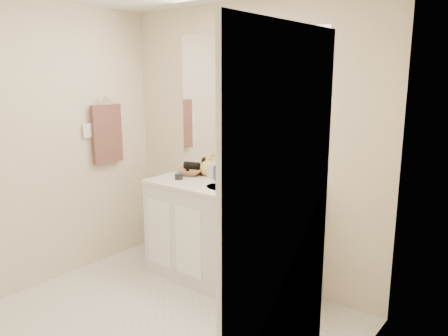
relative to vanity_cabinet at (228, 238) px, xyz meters
name	(u,v)px	position (x,y,z in m)	size (l,w,h in m)	color
wall_back	(247,145)	(0.00, 0.28, 0.77)	(2.60, 0.02, 2.40)	beige
wall_left	(26,149)	(-1.30, -1.02, 0.77)	(0.02, 2.60, 2.40)	beige
wall_right	(316,207)	(1.30, -1.02, 0.77)	(0.02, 2.60, 2.40)	beige
vanity_cabinet	(228,238)	(0.00, 0.00, 0.00)	(1.50, 0.55, 0.85)	silver
countertop	(228,189)	(0.00, 0.00, 0.44)	(1.52, 0.57, 0.03)	silver
backsplash	(246,177)	(0.00, 0.26, 0.50)	(1.52, 0.03, 0.08)	white
sink_basin	(226,189)	(0.00, -0.02, 0.44)	(0.37, 0.37, 0.02)	beige
faucet	(239,177)	(0.00, 0.16, 0.51)	(0.02, 0.02, 0.11)	silver
mirror	(247,103)	(0.00, 0.27, 1.14)	(1.48, 0.01, 1.20)	white
blue_mug	(220,173)	(-0.19, 0.14, 0.52)	(0.09, 0.09, 0.13)	#1A179E
tan_cup	(245,181)	(0.12, 0.08, 0.51)	(0.08, 0.08, 0.11)	tan
toothbrush	(246,170)	(0.13, 0.08, 0.60)	(0.01, 0.01, 0.21)	#F74196
mouthwash_bottle	(264,181)	(0.31, 0.08, 0.54)	(0.07, 0.07, 0.16)	#0E81AA
clear_pump_bottle	(288,184)	(0.51, 0.11, 0.54)	(0.06, 0.06, 0.17)	silver
soap_dish	(263,197)	(0.41, -0.10, 0.46)	(0.11, 0.09, 0.01)	white
green_soap	(263,195)	(0.41, -0.10, 0.48)	(0.06, 0.05, 0.02)	#9DCD32
orange_comb	(235,195)	(0.20, -0.16, 0.46)	(0.11, 0.02, 0.00)	orange
dark_jar	(179,177)	(-0.51, -0.06, 0.48)	(0.07, 0.07, 0.05)	black
soap_bottle_white	(222,168)	(-0.23, 0.21, 0.55)	(0.08, 0.08, 0.20)	silver
soap_bottle_cream	(213,167)	(-0.31, 0.19, 0.55)	(0.08, 0.09, 0.19)	beige
soap_bottle_yellow	(208,165)	(-0.41, 0.23, 0.55)	(0.15, 0.15, 0.19)	#E7C159
wicker_basket	(190,172)	(-0.55, 0.14, 0.48)	(0.24, 0.24, 0.06)	#9F6C40
hair_dryer	(192,166)	(-0.53, 0.14, 0.54)	(0.07, 0.07, 0.14)	black
towel_ring	(104,102)	(-1.27, -0.25, 1.12)	(0.11, 0.11, 0.01)	silver
hand_towel	(107,134)	(-1.25, -0.25, 0.82)	(0.04, 0.32, 0.55)	#452925
switch_plate	(87,131)	(-1.27, -0.45, 0.88)	(0.01, 0.09, 0.13)	white
door	(280,269)	(1.29, -1.32, 0.57)	(0.02, 0.82, 2.00)	white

